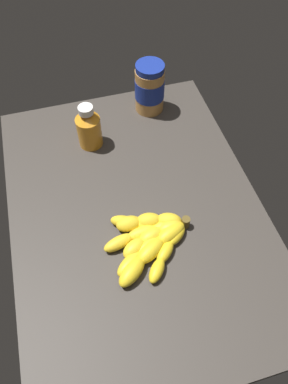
{
  "coord_description": "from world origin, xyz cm",
  "views": [
    {
      "loc": [
        -45.34,
        10.83,
        74.51
      ],
      "look_at": [
        0.96,
        -2.25,
        5.04
      ],
      "focal_mm": 33.53,
      "sensor_mm": 36.0,
      "label": 1
    }
  ],
  "objects": [
    {
      "name": "honey_bottle",
      "position": [
        24.43,
        6.41,
        5.96
      ],
      "size": [
        6.55,
        6.55,
        13.08
      ],
      "color": "orange",
      "rests_on": "ground_plane"
    },
    {
      "name": "peanut_butter_jar",
      "position": [
        33.71,
        -13.17,
        7.42
      ],
      "size": [
        8.47,
        8.47,
        15.07
      ],
      "color": "#BF8442",
      "rests_on": "ground_plane"
    },
    {
      "name": "banana_bunch",
      "position": [
        -9.51,
        -0.9,
        1.67
      ],
      "size": [
        19.66,
        21.21,
        3.73
      ],
      "color": "yellow",
      "rests_on": "ground_plane"
    },
    {
      "name": "ground_plane",
      "position": [
        0.0,
        0.0,
        -2.5
      ],
      "size": [
        84.71,
        60.68,
        5.0
      ],
      "primitive_type": "cube",
      "color": "#38332D"
    }
  ]
}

